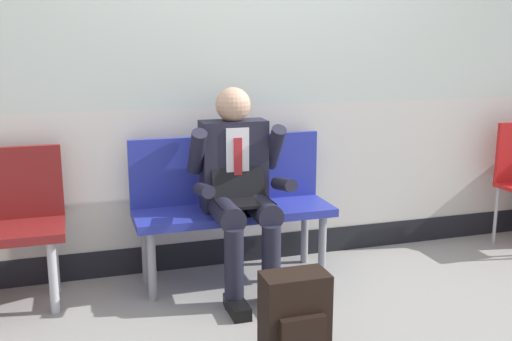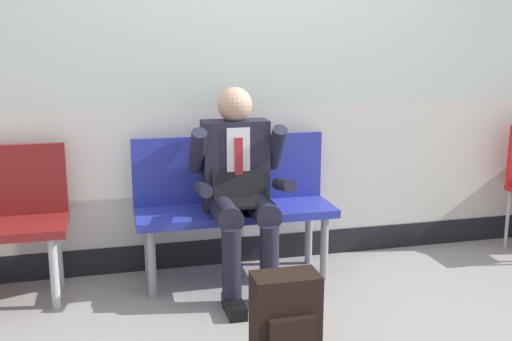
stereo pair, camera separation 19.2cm
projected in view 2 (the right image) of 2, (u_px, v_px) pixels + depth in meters
ground_plane at (269, 289)px, 3.64m from camera, size 18.00×18.00×0.00m
station_wall at (248, 43)px, 3.85m from camera, size 6.75×0.14×2.97m
bench_with_person at (233, 196)px, 3.75m from camera, size 1.23×0.42×0.90m
person_seated at (240, 185)px, 3.54m from camera, size 0.57×0.70×1.22m
backpack at (286, 318)px, 2.81m from camera, size 0.32×0.22×0.43m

